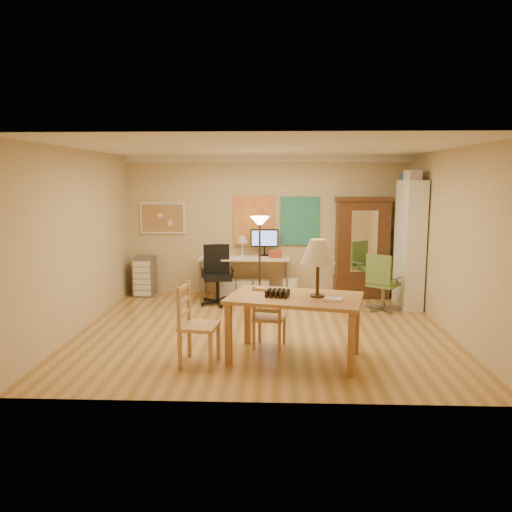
{
  "coord_description": "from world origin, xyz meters",
  "views": [
    {
      "loc": [
        0.17,
        -7.3,
        2.25
      ],
      "look_at": [
        -0.12,
        0.3,
        1.08
      ],
      "focal_mm": 35.0,
      "sensor_mm": 36.0,
      "label": 1
    }
  ],
  "objects_px": {
    "office_chair_black": "(217,288)",
    "armoire": "(362,254)",
    "office_chair_green": "(382,296)",
    "dining_table": "(303,284)",
    "bookshelf": "(409,244)",
    "computer_desk": "(246,272)"
  },
  "relations": [
    {
      "from": "computer_desk",
      "to": "armoire",
      "type": "distance_m",
      "value": 2.25
    },
    {
      "from": "dining_table",
      "to": "office_chair_black",
      "type": "distance_m",
      "value": 3.2
    },
    {
      "from": "computer_desk",
      "to": "armoire",
      "type": "relative_size",
      "value": 0.9
    },
    {
      "from": "office_chair_black",
      "to": "bookshelf",
      "type": "xyz_separation_m",
      "value": [
        3.42,
        -0.03,
        0.83
      ]
    },
    {
      "from": "computer_desk",
      "to": "armoire",
      "type": "height_order",
      "value": "armoire"
    },
    {
      "from": "computer_desk",
      "to": "office_chair_green",
      "type": "relative_size",
      "value": 1.73
    },
    {
      "from": "office_chair_green",
      "to": "dining_table",
      "type": "bearing_deg",
      "value": -121.86
    },
    {
      "from": "office_chair_black",
      "to": "bookshelf",
      "type": "height_order",
      "value": "bookshelf"
    },
    {
      "from": "office_chair_green",
      "to": "armoire",
      "type": "distance_m",
      "value": 1.21
    },
    {
      "from": "computer_desk",
      "to": "office_chair_green",
      "type": "bearing_deg",
      "value": -21.96
    },
    {
      "from": "dining_table",
      "to": "office_chair_black",
      "type": "height_order",
      "value": "dining_table"
    },
    {
      "from": "dining_table",
      "to": "armoire",
      "type": "relative_size",
      "value": 0.94
    },
    {
      "from": "office_chair_black",
      "to": "armoire",
      "type": "xyz_separation_m",
      "value": [
        2.72,
        0.67,
        0.55
      ]
    },
    {
      "from": "computer_desk",
      "to": "dining_table",
      "type": "bearing_deg",
      "value": -75.12
    },
    {
      "from": "computer_desk",
      "to": "office_chair_black",
      "type": "distance_m",
      "value": 0.8
    },
    {
      "from": "dining_table",
      "to": "bookshelf",
      "type": "bearing_deg",
      "value": 53.82
    },
    {
      "from": "office_chair_green",
      "to": "armoire",
      "type": "height_order",
      "value": "armoire"
    },
    {
      "from": "office_chair_black",
      "to": "office_chair_green",
      "type": "relative_size",
      "value": 1.07
    },
    {
      "from": "bookshelf",
      "to": "armoire",
      "type": "bearing_deg",
      "value": 135.4
    },
    {
      "from": "armoire",
      "to": "dining_table",
      "type": "bearing_deg",
      "value": -110.79
    },
    {
      "from": "office_chair_black",
      "to": "armoire",
      "type": "distance_m",
      "value": 2.85
    },
    {
      "from": "armoire",
      "to": "bookshelf",
      "type": "xyz_separation_m",
      "value": [
        0.71,
        -0.7,
        0.28
      ]
    }
  ]
}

